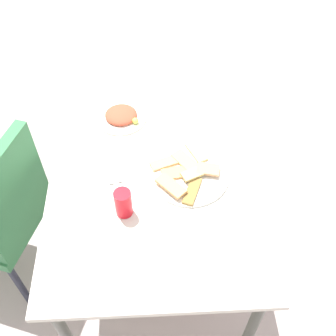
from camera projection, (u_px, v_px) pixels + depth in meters
ground_plane at (157, 252)px, 2.27m from camera, size 6.00×6.00×0.00m
dining_table at (154, 181)px, 1.78m from camera, size 1.21×0.87×0.70m
dining_chair at (1, 211)px, 1.82m from camera, size 0.53×0.54×0.92m
pide_platter at (188, 173)px, 1.71m from camera, size 0.34×0.33×0.04m
salad_plate_greens at (121, 116)px, 1.92m from camera, size 0.24×0.24×0.04m
soda_can at (123, 203)px, 1.55m from camera, size 0.07×0.07×0.12m
paper_napkin at (116, 166)px, 1.74m from camera, size 0.15×0.15×0.00m
fork at (120, 166)px, 1.74m from camera, size 0.17×0.02×0.00m
spoon at (111, 166)px, 1.74m from camera, size 0.19×0.03×0.00m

